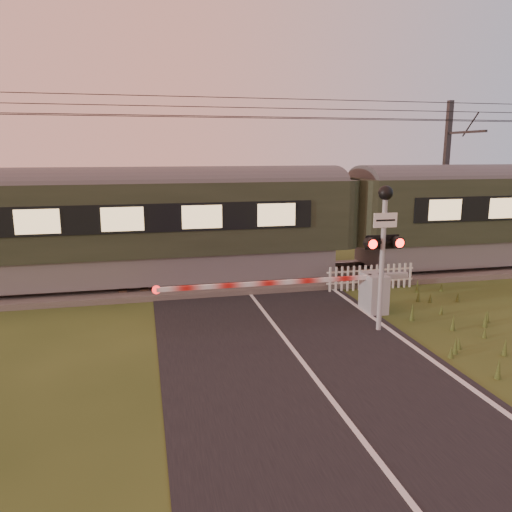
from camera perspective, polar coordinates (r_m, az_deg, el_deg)
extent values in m
plane|color=#2D3E18|center=(11.27, 4.71, -11.28)|extent=(160.00, 160.00, 0.00)
cube|color=black|center=(11.27, 4.71, -11.23)|extent=(6.00, 140.00, 0.02)
cube|color=#47423D|center=(17.23, -1.79, -2.78)|extent=(140.00, 3.40, 0.24)
cube|color=slate|center=(16.50, -1.31, -2.73)|extent=(140.00, 0.08, 0.14)
cube|color=slate|center=(17.87, -2.24, -1.58)|extent=(140.00, 0.08, 0.14)
cube|color=#2D2116|center=(17.20, -1.79, -2.36)|extent=(0.24, 2.20, 0.06)
cylinder|color=black|center=(16.41, -1.71, 15.65)|extent=(120.00, 0.02, 0.02)
cylinder|color=black|center=(17.00, -2.11, 15.52)|extent=(120.00, 0.02, 0.02)
cylinder|color=black|center=(16.75, -1.93, 17.63)|extent=(120.00, 0.02, 0.02)
cylinder|color=black|center=(16.73, -1.92, 16.61)|extent=(120.00, 0.02, 0.02)
cube|color=slate|center=(17.02, -22.43, -1.38)|extent=(18.19, 2.41, 0.90)
cube|color=#242C1D|center=(16.75, -22.86, 3.88)|extent=(18.95, 2.62, 2.26)
cylinder|color=#4C4C4F|center=(16.65, -23.18, 7.73)|extent=(18.95, 0.92, 0.92)
cube|color=#FFD893|center=(15.42, -23.73, 3.61)|extent=(16.30, 0.04, 0.70)
cube|color=gray|center=(14.37, 13.32, -4.11)|extent=(0.54, 0.84, 1.08)
cylinder|color=gray|center=(14.31, 12.79, -4.16)|extent=(0.12, 0.12, 1.08)
cube|color=gray|center=(14.50, 15.34, -2.18)|extent=(0.89, 0.16, 0.16)
cube|color=red|center=(13.21, 1.40, -3.12)|extent=(5.82, 0.11, 0.11)
cylinder|color=red|center=(12.83, -11.32, -3.81)|extent=(0.22, 0.04, 0.22)
cylinder|color=gray|center=(12.63, 14.17, -1.18)|extent=(0.12, 0.12, 3.30)
cube|color=white|center=(12.38, 14.57, 3.98)|extent=(0.60, 0.03, 0.35)
sphere|color=black|center=(12.36, 14.60, 7.00)|extent=(0.35, 0.35, 0.35)
cube|color=black|center=(12.51, 14.31, 1.52)|extent=(0.82, 0.07, 0.07)
cylinder|color=#FF140C|center=(12.20, 13.22, 1.32)|extent=(0.22, 0.02, 0.22)
cylinder|color=#FF140C|center=(12.52, 16.12, 1.43)|extent=(0.22, 0.02, 0.22)
cube|color=black|center=(12.56, 14.21, 1.56)|extent=(0.88, 0.02, 0.35)
cube|color=silver|center=(16.68, 12.93, -2.82)|extent=(3.01, 0.04, 0.05)
cube|color=silver|center=(16.59, 12.98, -1.60)|extent=(3.01, 0.04, 0.05)
cube|color=#2D2D30|center=(22.39, 20.75, 8.05)|extent=(0.20, 0.20, 6.43)
cube|color=#2D2D30|center=(21.42, 22.86, 12.92)|extent=(0.09, 2.40, 0.09)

